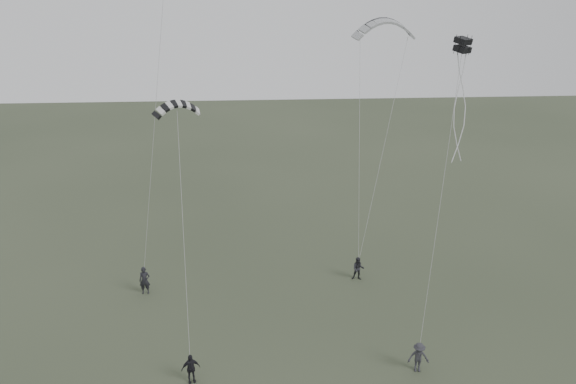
{
  "coord_description": "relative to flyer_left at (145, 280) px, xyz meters",
  "views": [
    {
      "loc": [
        -0.85,
        -25.98,
        19.82
      ],
      "look_at": [
        1.29,
        5.93,
        7.53
      ],
      "focal_mm": 35.0,
      "sensor_mm": 36.0,
      "label": 1
    }
  ],
  "objects": [
    {
      "name": "flyer_left",
      "position": [
        0.0,
        0.0,
        0.0
      ],
      "size": [
        0.72,
        0.48,
        1.93
      ],
      "primitive_type": "imported",
      "rotation": [
        0.0,
        0.0,
        0.03
      ],
      "color": "black",
      "rests_on": "ground"
    },
    {
      "name": "kite_box",
      "position": [
        18.85,
        -2.75,
        15.42
      ],
      "size": [
        1.07,
        1.1,
        0.87
      ],
      "primitive_type": null,
      "rotation": [
        0.19,
        0.0,
        0.59
      ],
      "color": "black",
      "rests_on": "flyer_far"
    },
    {
      "name": "flyer_right",
      "position": [
        14.51,
        0.89,
        -0.13
      ],
      "size": [
        0.91,
        0.76,
        1.68
      ],
      "primitive_type": "imported",
      "rotation": [
        0.0,
        0.0,
        -0.16
      ],
      "color": "black",
      "rests_on": "ground"
    },
    {
      "name": "kite_striped",
      "position": [
        3.2,
        -2.05,
        12.27
      ],
      "size": [
        2.76,
        1.94,
        1.22
      ],
      "primitive_type": null,
      "rotation": [
        0.36,
        0.0,
        0.42
      ],
      "color": "black",
      "rests_on": "flyer_center"
    },
    {
      "name": "ground",
      "position": [
        8.18,
        -7.24,
        -0.97
      ],
      "size": [
        140.0,
        140.0,
        0.0
      ],
      "primitive_type": "plane",
      "color": "#323B29",
      "rests_on": "ground"
    },
    {
      "name": "flyer_center",
      "position": [
        3.88,
        -9.07,
        -0.14
      ],
      "size": [
        1.05,
        0.68,
        1.66
      ],
      "primitive_type": "imported",
      "rotation": [
        0.0,
        0.0,
        0.31
      ],
      "color": "black",
      "rests_on": "ground"
    },
    {
      "name": "kite_pale_large",
      "position": [
        17.02,
        7.85,
        15.93
      ],
      "size": [
        4.75,
        2.1,
        2.02
      ],
      "primitive_type": null,
      "rotation": [
        0.23,
        0.0,
        0.15
      ],
      "color": "#96989B",
      "rests_on": "flyer_right"
    },
    {
      "name": "flyer_far",
      "position": [
        15.93,
        -9.02,
        -0.1
      ],
      "size": [
        1.18,
        0.75,
        1.74
      ],
      "primitive_type": "imported",
      "rotation": [
        0.0,
        0.0,
        -0.1
      ],
      "color": "#29292E",
      "rests_on": "ground"
    }
  ]
}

